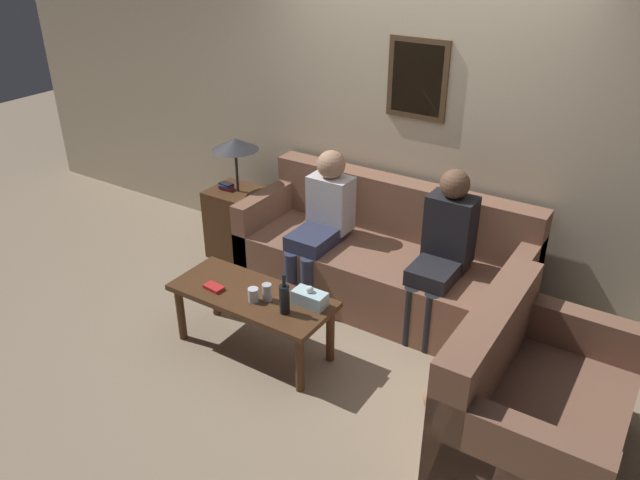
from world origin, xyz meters
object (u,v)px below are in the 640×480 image
object	(u,v)px
couch_side	(530,412)
coffee_table	(252,302)
wine_bottle	(285,298)
teddy_bear	(439,395)
person_right	(443,247)
drinking_glass	(253,295)
person_left	(322,218)
couch_main	(383,262)

from	to	relation	value
couch_side	coffee_table	distance (m)	1.93
wine_bottle	teddy_bear	world-z (taller)	wine_bottle
couch_side	person_right	bearing A→B (deg)	45.62
drinking_glass	person_right	distance (m)	1.39
person_left	teddy_bear	distance (m)	1.70
couch_side	coffee_table	size ratio (longest dim) A/B	1.05
person_left	person_right	world-z (taller)	person_right
wine_bottle	person_right	bearing A→B (deg)	57.62
wine_bottle	teddy_bear	distance (m)	1.15
coffee_table	couch_main	bearing A→B (deg)	67.71
couch_side	wine_bottle	world-z (taller)	couch_side
couch_main	couch_side	xyz separation A→B (m)	(1.48, -1.05, 0.00)
couch_main	wine_bottle	xyz separation A→B (m)	(-0.12, -1.16, 0.25)
person_right	couch_side	bearing A→B (deg)	-44.38
couch_side	person_right	xyz separation A→B (m)	(-0.95, 0.93, 0.35)
teddy_bear	person_right	bearing A→B (deg)	114.32
coffee_table	wine_bottle	size ratio (longest dim) A/B	4.07
person_right	person_left	bearing A→B (deg)	-178.25
couch_side	wine_bottle	xyz separation A→B (m)	(-1.60, -0.11, 0.25)
couch_main	couch_side	world-z (taller)	same
couch_side	teddy_bear	world-z (taller)	couch_side
person_right	coffee_table	bearing A→B (deg)	-135.29
couch_side	teddy_bear	xyz separation A→B (m)	(-0.56, 0.07, -0.20)
coffee_table	teddy_bear	distance (m)	1.40
coffee_table	wine_bottle	world-z (taller)	wine_bottle
couch_side	person_right	distance (m)	1.37
wine_bottle	couch_side	bearing A→B (deg)	3.86
couch_main	drinking_glass	xyz separation A→B (m)	(-0.38, -1.16, 0.19)
couch_main	person_left	xyz separation A→B (m)	(-0.47, -0.16, 0.33)
coffee_table	wine_bottle	distance (m)	0.38
person_left	teddy_bear	size ratio (longest dim) A/B	4.01
coffee_table	teddy_bear	bearing A→B (deg)	5.05
couch_main	wine_bottle	bearing A→B (deg)	-96.11
wine_bottle	drinking_glass	xyz separation A→B (m)	(-0.26, -0.00, -0.06)
couch_main	teddy_bear	xyz separation A→B (m)	(0.92, -0.98, -0.20)
couch_main	drinking_glass	distance (m)	1.24
drinking_glass	teddy_bear	xyz separation A→B (m)	(1.30, 0.19, -0.39)
couch_side	coffee_table	world-z (taller)	couch_side
couch_main	wine_bottle	distance (m)	1.19
couch_side	couch_main	bearing A→B (deg)	54.56
person_left	couch_main	bearing A→B (deg)	18.31
couch_main	coffee_table	world-z (taller)	couch_main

